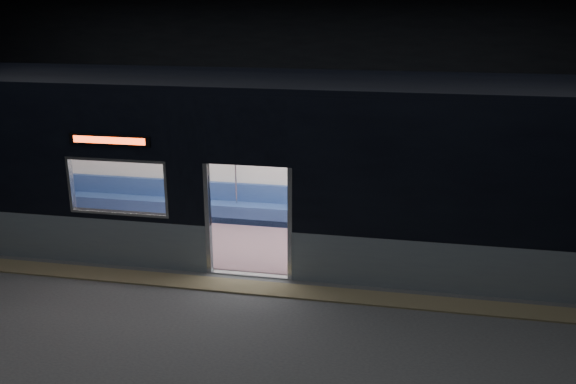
% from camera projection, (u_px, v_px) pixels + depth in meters
% --- Properties ---
extents(station_floor, '(24.00, 14.00, 0.01)m').
position_uv_depth(station_floor, '(234.00, 303.00, 9.94)').
color(station_floor, '#47494C').
rests_on(station_floor, ground).
extents(station_envelope, '(24.00, 14.00, 5.00)m').
position_uv_depth(station_envelope, '(227.00, 76.00, 8.83)').
color(station_envelope, black).
rests_on(station_envelope, station_floor).
extents(tactile_strip, '(22.80, 0.50, 0.03)m').
position_uv_depth(tactile_strip, '(242.00, 287.00, 10.45)').
color(tactile_strip, '#8C7F59').
rests_on(tactile_strip, station_floor).
extents(metro_car, '(18.00, 3.04, 3.35)m').
position_uv_depth(metro_car, '(267.00, 155.00, 11.76)').
color(metro_car, gray).
rests_on(metro_car, station_floor).
extents(passenger, '(0.36, 0.62, 1.27)m').
position_uv_depth(passenger, '(502.00, 207.00, 12.20)').
color(passenger, black).
rests_on(passenger, metro_car).
extents(handbag, '(0.32, 0.30, 0.13)m').
position_uv_depth(handbag, '(501.00, 215.00, 12.05)').
color(handbag, black).
rests_on(handbag, passenger).
extents(transit_map, '(1.00, 0.03, 0.65)m').
position_uv_depth(transit_map, '(419.00, 164.00, 12.57)').
color(transit_map, white).
rests_on(transit_map, metro_car).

